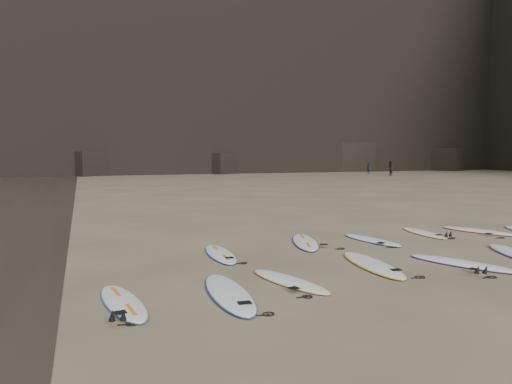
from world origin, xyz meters
TOP-DOWN VIEW (x-y plane):
  - ground at (0.00, 0.00)m, footprint 240.00×240.00m
  - headland at (23.84, 48.78)m, footprint 170.00×101.00m
  - surfboard_0 at (-4.17, -0.81)m, footprint 0.81×2.79m
  - surfboard_1 at (-2.81, -0.38)m, footprint 1.14×2.33m
  - surfboard_2 at (-0.49, 0.30)m, footprint 0.97×2.82m
  - surfboard_3 at (1.51, -0.28)m, footprint 1.60×2.58m
  - surfboard_5 at (-3.41, 2.56)m, footprint 0.70×2.44m
  - surfboard_6 at (-0.75, 3.31)m, footprint 1.39×2.68m
  - surfboard_7 at (1.20, 3.00)m, footprint 0.94×2.34m
  - surfboard_8 at (3.41, 3.52)m, footprint 0.71×2.25m
  - surfboard_9 at (5.31, 3.21)m, footprint 1.49×2.49m
  - surfboard_11 at (-6.01, -0.72)m, footprint 0.89×2.40m
  - person_a at (23.42, 38.68)m, footprint 0.38×0.57m
  - person_b at (23.61, 34.88)m, footprint 0.64×0.79m

SIDE VIEW (x-z plane):
  - ground at x=0.00m, z-range 0.00..0.00m
  - surfboard_8 at x=3.41m, z-range 0.00..0.08m
  - surfboard_1 at x=-2.81m, z-range 0.00..0.08m
  - surfboard_7 at x=1.20m, z-range 0.00..0.08m
  - surfboard_11 at x=-6.01m, z-range 0.00..0.08m
  - surfboard_5 at x=-3.41m, z-range 0.00..0.09m
  - surfboard_9 at x=5.31m, z-range 0.00..0.09m
  - surfboard_3 at x=1.51m, z-range 0.00..0.09m
  - surfboard_6 at x=-0.75m, z-range 0.00..0.09m
  - surfboard_2 at x=-0.49m, z-range 0.00..0.10m
  - surfboard_0 at x=-4.17m, z-range 0.00..0.10m
  - person_b at x=23.61m, z-range 0.00..1.53m
  - person_a at x=23.42m, z-range 0.00..1.56m
  - headland at x=23.84m, z-range -10.71..52.76m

